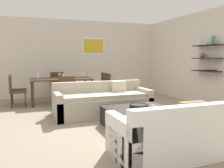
{
  "coord_description": "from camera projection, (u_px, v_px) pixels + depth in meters",
  "views": [
    {
      "loc": [
        -1.87,
        -4.93,
        1.36
      ],
      "look_at": [
        0.08,
        0.2,
        0.75
      ],
      "focal_mm": 37.7,
      "sensor_mm": 36.0,
      "label": 1
    }
  ],
  "objects": [
    {
      "name": "decorative_bowl",
      "position": [
        139.0,
        106.0,
        4.66
      ],
      "size": [
        0.37,
        0.37,
        0.06
      ],
      "color": "black",
      "rests_on": "coffee_table"
    },
    {
      "name": "dining_chair_foot",
      "position": [
        66.0,
        90.0,
        6.31
      ],
      "size": [
        0.44,
        0.44,
        0.88
      ],
      "color": "#422D1E",
      "rests_on": "ground"
    },
    {
      "name": "ground_plane",
      "position": [
        112.0,
        117.0,
        5.39
      ],
      "size": [
        18.0,
        18.0,
        0.0
      ],
      "primitive_type": "plane",
      "color": "gray"
    },
    {
      "name": "wine_glass_right_far",
      "position": [
        82.0,
        73.0,
        7.39
      ],
      "size": [
        0.07,
        0.07,
        0.18
      ],
      "color": "silver",
      "rests_on": "dining_table"
    },
    {
      "name": "coffee_table",
      "position": [
        139.0,
        118.0,
        4.61
      ],
      "size": [
        1.26,
        1.05,
        0.38
      ],
      "color": "black",
      "rests_on": "ground"
    },
    {
      "name": "back_wall_unit",
      "position": [
        86.0,
        58.0,
        8.62
      ],
      "size": [
        8.4,
        0.09,
        2.7
      ],
      "color": "silver",
      "rests_on": "ground"
    },
    {
      "name": "dining_chair_left_near",
      "position": [
        15.0,
        89.0,
        6.45
      ],
      "size": [
        0.44,
        0.44,
        0.88
      ],
      "color": "#422D1E",
      "rests_on": "ground"
    },
    {
      "name": "dining_chair_right_far",
      "position": [
        101.0,
        84.0,
        7.74
      ],
      "size": [
        0.44,
        0.44,
        0.88
      ],
      "color": "#422D1E",
      "rests_on": "ground"
    },
    {
      "name": "wine_glass_left_far",
      "position": [
        38.0,
        75.0,
        6.92
      ],
      "size": [
        0.08,
        0.08,
        0.15
      ],
      "color": "silver",
      "rests_on": "dining_table"
    },
    {
      "name": "wine_glass_right_near",
      "position": [
        84.0,
        74.0,
        7.19
      ],
      "size": [
        0.06,
        0.06,
        0.16
      ],
      "color": "silver",
      "rests_on": "dining_table"
    },
    {
      "name": "dining_chair_right_near",
      "position": [
        104.0,
        85.0,
        7.37
      ],
      "size": [
        0.44,
        0.44,
        0.88
      ],
      "color": "#422D1E",
      "rests_on": "ground"
    },
    {
      "name": "candle_jar",
      "position": [
        153.0,
        107.0,
        4.57
      ],
      "size": [
        0.08,
        0.08,
        0.07
      ],
      "primitive_type": "cylinder",
      "color": "silver",
      "rests_on": "coffee_table"
    },
    {
      "name": "sofa_beige",
      "position": [
        103.0,
        103.0,
        5.63
      ],
      "size": [
        2.27,
        0.9,
        0.78
      ],
      "color": "#B2A893",
      "rests_on": "ground"
    },
    {
      "name": "dining_chair_head",
      "position": [
        58.0,
        84.0,
        7.88
      ],
      "size": [
        0.44,
        0.44,
        0.88
      ],
      "color": "#422D1E",
      "rests_on": "ground"
    },
    {
      "name": "dining_table",
      "position": [
        61.0,
        81.0,
        7.07
      ],
      "size": [
        1.8,
        0.88,
        0.75
      ],
      "color": "#422D1E",
      "rests_on": "ground"
    },
    {
      "name": "right_wall_shelf_unit",
      "position": [
        202.0,
        58.0,
        6.86
      ],
      "size": [
        0.34,
        8.2,
        2.7
      ],
      "color": "silver",
      "rests_on": "ground"
    },
    {
      "name": "wine_glass_head",
      "position": [
        59.0,
        74.0,
        7.41
      ],
      "size": [
        0.07,
        0.07,
        0.14
      ],
      "color": "silver",
      "rests_on": "dining_table"
    },
    {
      "name": "wine_glass_left_near",
      "position": [
        38.0,
        75.0,
        6.71
      ],
      "size": [
        0.07,
        0.07,
        0.17
      ],
      "color": "silver",
      "rests_on": "dining_table"
    },
    {
      "name": "loveseat_white",
      "position": [
        166.0,
        136.0,
        3.23
      ],
      "size": [
        1.44,
        0.9,
        0.78
      ],
      "color": "white",
      "rests_on": "ground"
    },
    {
      "name": "dining_chair_left_far",
      "position": [
        15.0,
        88.0,
        6.81
      ],
      "size": [
        0.44,
        0.44,
        0.88
      ],
      "color": "#422D1E",
      "rests_on": "ground"
    },
    {
      "name": "wine_glass_foot",
      "position": [
        63.0,
        76.0,
        6.7
      ],
      "size": [
        0.06,
        0.06,
        0.16
      ],
      "color": "silver",
      "rests_on": "dining_table"
    }
  ]
}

